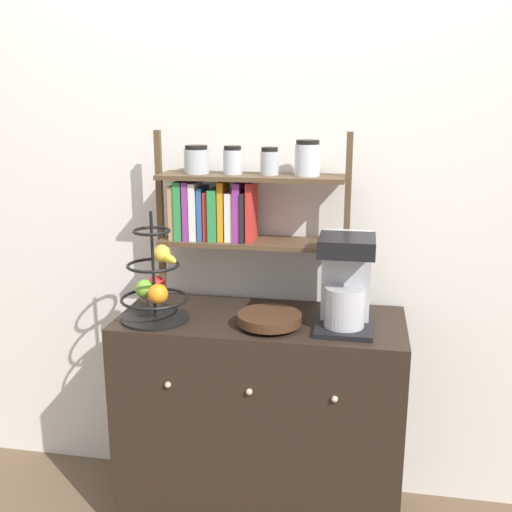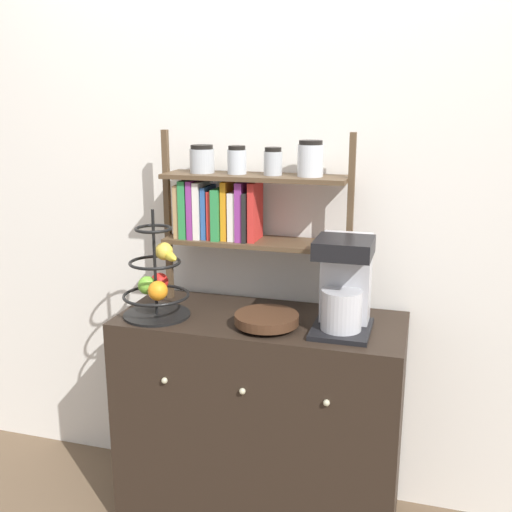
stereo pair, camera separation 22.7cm
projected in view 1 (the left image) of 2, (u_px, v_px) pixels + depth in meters
wall_back at (273, 201)px, 2.49m from camera, size 7.00×0.05×2.60m
sideboard at (261, 420)px, 2.44m from camera, size 1.11×0.49×0.88m
coffee_maker at (346, 281)px, 2.20m from camera, size 0.21×0.26×0.35m
fruit_stand at (155, 285)px, 2.28m from camera, size 0.26×0.26×0.42m
wooden_bowl at (269, 319)px, 2.23m from camera, size 0.24×0.24×0.05m
shelf_hutch at (232, 202)px, 2.38m from camera, size 0.78×0.20×0.71m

